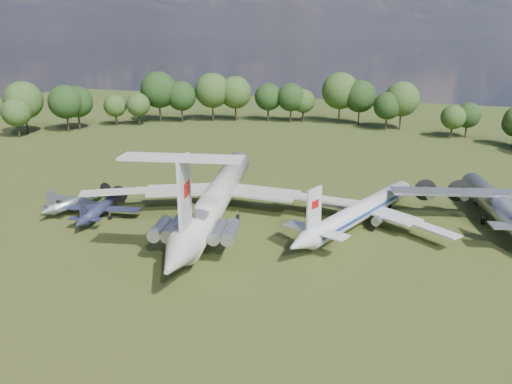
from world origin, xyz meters
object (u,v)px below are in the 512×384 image
(an12_transport, at_px, (497,208))
(small_prop_west, at_px, (101,211))
(person_on_il62, at_px, (193,211))
(tu104_jet, at_px, (362,214))
(small_prop_northwest, at_px, (77,203))
(il62_airliner, at_px, (219,199))

(an12_transport, relative_size, small_prop_west, 2.08)
(small_prop_west, height_order, person_on_il62, person_on_il62)
(tu104_jet, distance_m, an12_transport, 20.77)
(tu104_jet, xyz_separation_m, an12_transport, (19.07, 8.23, 0.36))
(small_prop_west, relative_size, small_prop_northwest, 1.09)
(small_prop_northwest, bearing_deg, an12_transport, 21.50)
(small_prop_northwest, bearing_deg, small_prop_west, -11.53)
(il62_airliner, height_order, tu104_jet, il62_airliner)
(an12_transport, height_order, person_on_il62, person_on_il62)
(tu104_jet, bearing_deg, il62_airliner, -151.69)
(person_on_il62, bearing_deg, tu104_jet, -155.73)
(tu104_jet, bearing_deg, an12_transport, 42.62)
(tu104_jet, bearing_deg, small_prop_west, -145.69)
(small_prop_west, bearing_deg, an12_transport, 6.08)
(tu104_jet, distance_m, small_prop_northwest, 45.53)
(il62_airliner, xyz_separation_m, small_prop_northwest, (-23.07, -4.89, -1.70))
(tu104_jet, xyz_separation_m, small_prop_west, (-38.63, -10.39, -0.71))
(an12_transport, bearing_deg, small_prop_northwest, 179.51)
(small_prop_west, bearing_deg, il62_airliner, 10.44)
(il62_airliner, xyz_separation_m, an12_transport, (40.75, 11.69, -0.53))
(small_prop_west, height_order, small_prop_northwest, small_prop_west)
(il62_airliner, bearing_deg, small_prop_west, -170.40)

